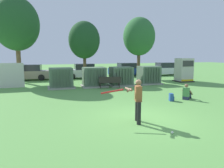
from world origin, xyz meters
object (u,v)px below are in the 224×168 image
at_px(backpack, 171,97).
at_px(parked_car_right_of_center, 126,70).
at_px(transformer_mid_west, 94,77).
at_px(park_bench, 110,81).
at_px(transformer_mid_east, 121,77).
at_px(parked_car_leftmost, 30,73).
at_px(sports_ball, 172,132).
at_px(seated_spectator, 187,93).
at_px(transformer_west, 61,78).
at_px(batter, 137,99).
at_px(generator_enclosure, 184,70).
at_px(parked_car_left_of_center, 83,71).
at_px(transformer_east, 149,75).
at_px(parked_car_rightmost, 164,69).

bearing_deg(backpack, parked_car_right_of_center, 79.27).
distance_m(transformer_mid_west, park_bench, 1.52).
bearing_deg(transformer_mid_east, transformer_mid_west, 176.34).
bearing_deg(parked_car_leftmost, transformer_mid_east, -40.59).
xyz_separation_m(transformer_mid_east, parked_car_right_of_center, (3.37, 7.33, -0.04)).
xyz_separation_m(sports_ball, seated_spectator, (3.98, 4.47, 0.33)).
height_order(transformer_west, park_bench, transformer_west).
relative_size(transformer_west, batter, 1.21).
distance_m(transformer_mid_east, seated_spectator, 6.61).
height_order(transformer_west, generator_enclosure, generator_enclosure).
bearing_deg(parked_car_left_of_center, seated_spectator, -73.05).
height_order(transformer_east, batter, batter).
height_order(park_bench, backpack, park_bench).
height_order(generator_enclosure, sports_ball, generator_enclosure).
bearing_deg(sports_ball, transformer_west, 104.79).
bearing_deg(seated_spectator, parked_car_leftmost, 126.61).
bearing_deg(parked_car_right_of_center, parked_car_leftmost, -176.58).
bearing_deg(parked_car_right_of_center, sports_ball, -106.81).
relative_size(backpack, parked_car_right_of_center, 0.10).
bearing_deg(parked_car_left_of_center, parked_car_rightmost, -0.07).
bearing_deg(transformer_mid_east, transformer_east, 4.54).
bearing_deg(batter, backpack, 39.48).
relative_size(generator_enclosure, parked_car_rightmost, 0.54).
bearing_deg(backpack, generator_enclosure, 49.35).
relative_size(parked_car_left_of_center, parked_car_right_of_center, 1.00).
height_order(transformer_mid_east, sports_ball, transformer_mid_east).
height_order(transformer_east, backpack, transformer_east).
bearing_deg(transformer_west, sports_ball, -75.21).
xyz_separation_m(transformer_west, parked_car_right_of_center, (8.40, 7.07, -0.04)).
relative_size(generator_enclosure, parked_car_left_of_center, 0.54).
height_order(seated_spectator, backpack, seated_spectator).
bearing_deg(transformer_mid_west, seated_spectator, -56.93).
bearing_deg(park_bench, sports_ball, -94.66).
bearing_deg(transformer_east, seated_spectator, -97.63).
bearing_deg(transformer_east, backpack, -106.70).
distance_m(sports_ball, parked_car_left_of_center, 17.55).
relative_size(transformer_mid_east, batter, 1.21).
distance_m(generator_enclosure, batter, 13.84).
xyz_separation_m(generator_enclosure, sports_ball, (-8.92, -11.44, -1.09)).
bearing_deg(transformer_east, generator_enclosure, 5.89).
xyz_separation_m(transformer_mid_east, seated_spectator, (1.88, -6.33, -0.41)).
bearing_deg(generator_enclosure, parked_car_right_of_center, 117.22).
bearing_deg(transformer_mid_east, seated_spectator, -73.49).
bearing_deg(parked_car_leftmost, park_bench, -49.56).
relative_size(transformer_east, seated_spectator, 2.18).
relative_size(transformer_west, transformer_mid_west, 1.00).
bearing_deg(generator_enclosure, parked_car_left_of_center, 145.64).
bearing_deg(parked_car_rightmost, parked_car_leftmost, -179.80).
relative_size(batter, seated_spectator, 1.81).
xyz_separation_m(transformer_mid_west, park_bench, (1.04, -1.08, -0.25)).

